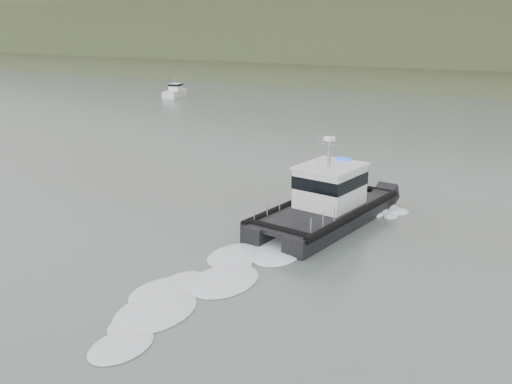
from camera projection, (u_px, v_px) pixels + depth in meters
ground at (107, 304)px, 21.07m from camera, size 400.00×400.00×0.00m
patrol_boat at (327, 201)px, 29.37m from camera, size 4.70×10.03×4.69m
motorboat at (175, 92)px, 80.81m from camera, size 3.22×5.60×2.92m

